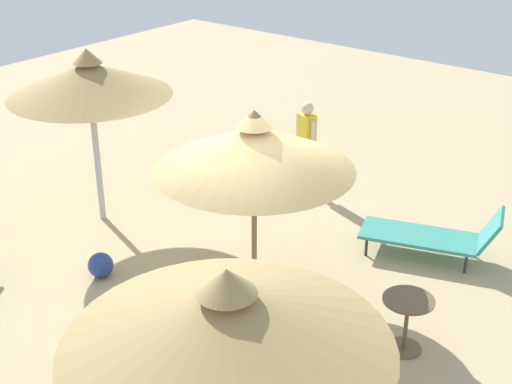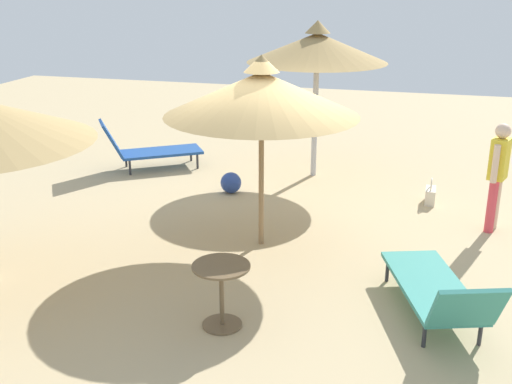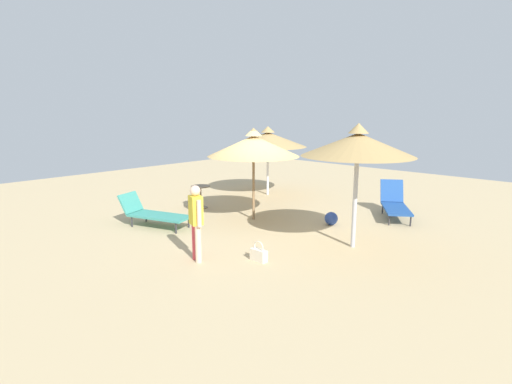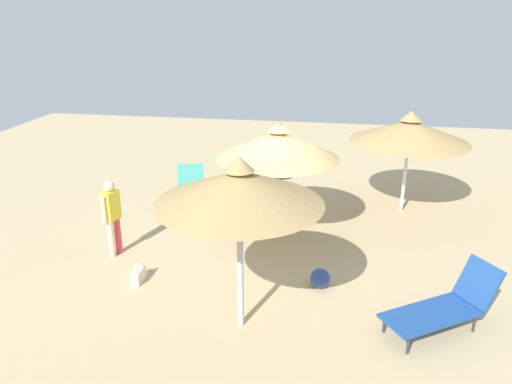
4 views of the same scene
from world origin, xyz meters
The scene contains 9 objects.
ground centered at (0.00, 0.00, -0.05)m, with size 24.00×24.00×0.10m, color tan.
parasol_umbrella_near_right centered at (2.85, 0.01, 2.32)m, with size 2.46×2.46×2.79m.
parasol_umbrella_near_left centered at (-0.40, 0.16, 2.09)m, with size 2.54×2.54×2.58m.
parasol_umbrella_back centered at (-2.39, 3.01, 2.02)m, with size 2.78×2.78×2.48m.
lounge_chair_far_left centered at (-1.90, -2.17, 0.37)m, with size 2.08×1.27×0.84m.
person_standing_far_right centered at (0.94, -2.95, 0.90)m, with size 0.46×0.31×1.59m.
handbag centered at (1.87, -2.09, 0.14)m, with size 0.38×0.17×0.43m.
side_table_round centered at (-2.57, 0.03, 0.48)m, with size 0.61×0.61×0.71m.
beach_ball centered at (1.51, 1.19, 0.18)m, with size 0.36×0.36×0.36m, color navy.
Camera 1 is at (-5.52, 6.59, 5.41)m, focal length 50.58 mm.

